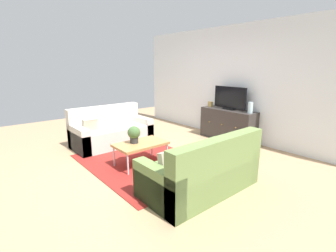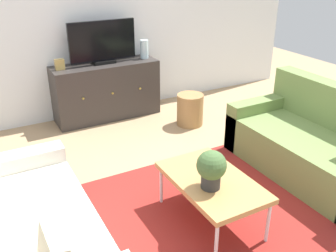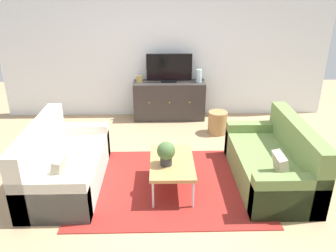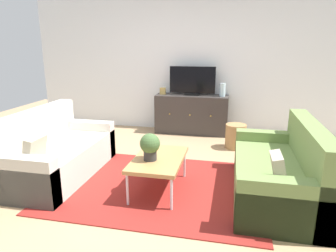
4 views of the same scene
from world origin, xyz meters
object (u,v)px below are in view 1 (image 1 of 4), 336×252
couch_left_side (110,132)px  glass_vase (250,108)px  couch_right_side (204,173)px  tv_console (228,125)px  flat_screen_tv (230,98)px  mantel_clock (210,104)px  potted_plant (134,134)px  wicker_basket (239,146)px  coffee_table (141,145)px

couch_left_side → glass_vase: glass_vase is taller
couch_right_side → glass_vase: glass_vase is taller
tv_console → flat_screen_tv: 0.64m
tv_console → mantel_clock: (-0.57, 0.00, 0.44)m
couch_right_side → glass_vase: size_ratio=6.96×
couch_left_side → potted_plant: (1.40, -0.22, 0.30)m
wicker_basket → mantel_clock: bearing=152.1°
potted_plant → glass_vase: bearing=75.2°
couch_left_side → couch_right_side: size_ratio=1.00×
couch_right_side → flat_screen_tv: flat_screen_tv is taller
flat_screen_tv → couch_right_side: bearing=-60.2°
coffee_table → potted_plant: size_ratio=2.95×
couch_right_side → mantel_clock: size_ratio=13.18×
coffee_table → wicker_basket: bearing=63.2°
coffee_table → couch_left_side: bearing=174.7°
tv_console → glass_vase: 0.76m
tv_console → wicker_basket: (0.85, -0.75, -0.17)m
potted_plant → wicker_basket: potted_plant is taller
couch_right_side → glass_vase: 2.57m
flat_screen_tv → potted_plant: bearing=-92.5°
coffee_table → flat_screen_tv: size_ratio=1.06×
couch_right_side → tv_console: couch_right_side is taller
coffee_table → glass_vase: glass_vase is taller
glass_vase → wicker_basket: bearing=-69.8°
coffee_table → wicker_basket: size_ratio=2.25×
potted_plant → wicker_basket: (0.96, 1.84, -0.38)m
couch_right_side → potted_plant: (-1.48, -0.22, 0.30)m
wicker_basket → flat_screen_tv: bearing=137.7°
potted_plant → glass_vase: (0.69, 2.60, 0.28)m
couch_left_side → mantel_clock: size_ratio=13.18×
couch_right_side → glass_vase: bearing=108.5°
couch_right_side → tv_console: (-1.37, 2.37, 0.09)m
couch_right_side → mantel_clock: mantel_clock is taller
couch_right_side → coffee_table: size_ratio=1.87×
potted_plant → tv_console: tv_console is taller
couch_right_side → coffee_table: bearing=-174.5°
couch_left_side → glass_vase: (2.08, 2.37, 0.58)m
couch_left_side → wicker_basket: size_ratio=4.20×
glass_vase → mantel_clock: (-1.15, 0.00, -0.06)m
wicker_basket → tv_console: bearing=138.4°
coffee_table → potted_plant: (-0.08, -0.09, 0.20)m
glass_vase → couch_left_side: bearing=-131.2°
couch_right_side → glass_vase: (-0.80, 2.37, 0.58)m
flat_screen_tv → glass_vase: flat_screen_tv is taller
glass_vase → mantel_clock: size_ratio=1.89×
potted_plant → mantel_clock: (-0.46, 2.60, 0.22)m
flat_screen_tv → mantel_clock: bearing=-178.0°
couch_right_side → flat_screen_tv: 2.85m
couch_right_side → tv_console: size_ratio=1.24×
couch_left_side → tv_console: bearing=57.6°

